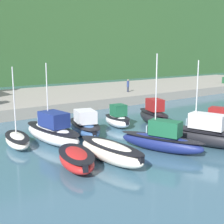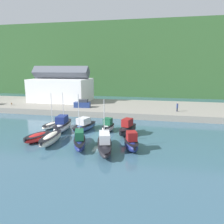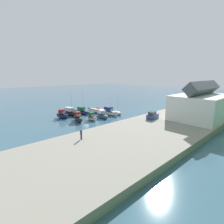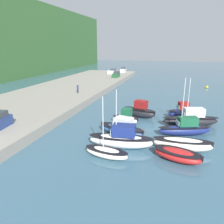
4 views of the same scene
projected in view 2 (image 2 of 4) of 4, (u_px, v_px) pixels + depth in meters
name	position (u px, v px, depth m)	size (l,w,h in m)	color
ground_plane	(100.00, 136.00, 38.49)	(320.00, 320.00, 0.00)	#385B70
hillside_backdrop	(141.00, 61.00, 119.32)	(240.00, 73.16, 29.36)	#335B2D
quay_promenade	(122.00, 108.00, 60.77)	(126.48, 20.93, 1.41)	gray
harbor_clubhouse	(62.00, 88.00, 67.55)	(17.55, 12.15, 10.75)	white
moored_boat_0	(51.00, 125.00, 43.08)	(2.72, 5.41, 6.89)	white
moored_boat_1	(63.00, 125.00, 41.45)	(3.08, 8.06, 7.17)	white
moored_boat_2	(84.00, 126.00, 41.56)	(4.26, 7.29, 2.50)	#33568E
moored_boat_3	(108.00, 126.00, 41.09)	(2.52, 4.42, 2.53)	silver
moored_boat_4	(128.00, 129.00, 38.74)	(3.63, 6.27, 2.99)	black
moored_boat_5	(38.00, 137.00, 35.49)	(3.77, 5.73, 1.27)	red
moored_boat_6	(51.00, 138.00, 34.42)	(2.28, 7.00, 1.56)	white
moored_boat_7	(80.00, 141.00, 33.00)	(4.13, 7.55, 7.99)	navy
moored_boat_8	(104.00, 144.00, 31.21)	(4.30, 8.87, 7.43)	black
moored_boat_9	(131.00, 143.00, 31.69)	(3.32, 4.97, 2.83)	navy
parked_car_2	(82.00, 104.00, 57.28)	(4.36, 2.21, 2.16)	navy
person_on_quay	(177.00, 107.00, 51.90)	(0.40, 0.40, 2.14)	#232838
dog_on_quay	(12.00, 104.00, 60.57)	(0.82, 0.73, 0.68)	brown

